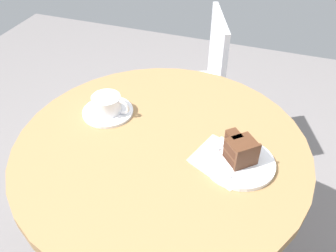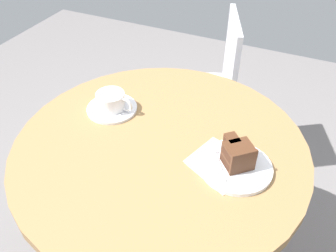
{
  "view_description": "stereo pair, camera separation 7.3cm",
  "coord_description": "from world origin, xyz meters",
  "px_view_note": "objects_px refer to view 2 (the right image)",
  "views": [
    {
      "loc": [
        0.27,
        -0.72,
        1.45
      ],
      "look_at": [
        0.01,
        0.04,
        0.79
      ],
      "focal_mm": 38.0,
      "sensor_mm": 36.0,
      "label": 1
    },
    {
      "loc": [
        0.34,
        -0.69,
        1.45
      ],
      "look_at": [
        0.01,
        0.04,
        0.79
      ],
      "focal_mm": 38.0,
      "sensor_mm": 36.0,
      "label": 2
    }
  ],
  "objects_px": {
    "cake_plate": "(236,167)",
    "cake_slice": "(237,154)",
    "cafe_chair": "(209,83)",
    "fork": "(216,158)",
    "saucer": "(112,108)",
    "coffee_cup": "(111,101)",
    "teaspoon": "(102,113)",
    "napkin": "(220,163)"
  },
  "relations": [
    {
      "from": "saucer",
      "to": "teaspoon",
      "type": "bearing_deg",
      "value": -106.92
    },
    {
      "from": "cafe_chair",
      "to": "fork",
      "type": "bearing_deg",
      "value": -2.17
    },
    {
      "from": "teaspoon",
      "to": "cake_slice",
      "type": "relative_size",
      "value": 0.95
    },
    {
      "from": "cake_slice",
      "to": "cafe_chair",
      "type": "xyz_separation_m",
      "value": [
        -0.32,
        0.75,
        -0.3
      ]
    },
    {
      "from": "saucer",
      "to": "cake_slice",
      "type": "distance_m",
      "value": 0.45
    },
    {
      "from": "cake_plate",
      "to": "coffee_cup",
      "type": "bearing_deg",
      "value": 168.8
    },
    {
      "from": "cake_plate",
      "to": "cake_slice",
      "type": "bearing_deg",
      "value": 114.17
    },
    {
      "from": "teaspoon",
      "to": "cake_slice",
      "type": "xyz_separation_m",
      "value": [
        0.45,
        -0.04,
        0.03
      ]
    },
    {
      "from": "cake_plate",
      "to": "napkin",
      "type": "bearing_deg",
      "value": -179.57
    },
    {
      "from": "napkin",
      "to": "cafe_chair",
      "type": "distance_m",
      "value": 0.85
    },
    {
      "from": "cake_plate",
      "to": "napkin",
      "type": "relative_size",
      "value": 0.96
    },
    {
      "from": "coffee_cup",
      "to": "teaspoon",
      "type": "xyz_separation_m",
      "value": [
        -0.02,
        -0.04,
        -0.03
      ]
    },
    {
      "from": "cake_plate",
      "to": "cafe_chair",
      "type": "height_order",
      "value": "cafe_chair"
    },
    {
      "from": "cake_plate",
      "to": "cake_slice",
      "type": "xyz_separation_m",
      "value": [
        -0.0,
        0.01,
        0.04
      ]
    },
    {
      "from": "coffee_cup",
      "to": "fork",
      "type": "height_order",
      "value": "coffee_cup"
    },
    {
      "from": "saucer",
      "to": "cake_slice",
      "type": "xyz_separation_m",
      "value": [
        0.44,
        -0.08,
        0.04
      ]
    },
    {
      "from": "cake_slice",
      "to": "napkin",
      "type": "bearing_deg",
      "value": -167.2
    },
    {
      "from": "saucer",
      "to": "coffee_cup",
      "type": "height_order",
      "value": "coffee_cup"
    },
    {
      "from": "teaspoon",
      "to": "fork",
      "type": "height_order",
      "value": "fork"
    },
    {
      "from": "coffee_cup",
      "to": "cake_slice",
      "type": "bearing_deg",
      "value": -10.19
    },
    {
      "from": "cafe_chair",
      "to": "cake_slice",
      "type": "bearing_deg",
      "value": 1.49
    },
    {
      "from": "cake_plate",
      "to": "cafe_chair",
      "type": "bearing_deg",
      "value": 112.97
    },
    {
      "from": "teaspoon",
      "to": "fork",
      "type": "bearing_deg",
      "value": 159.48
    },
    {
      "from": "cake_slice",
      "to": "cake_plate",
      "type": "bearing_deg",
      "value": -65.83
    },
    {
      "from": "teaspoon",
      "to": "fork",
      "type": "xyz_separation_m",
      "value": [
        0.4,
        -0.05,
        0.0
      ]
    },
    {
      "from": "saucer",
      "to": "coffee_cup",
      "type": "bearing_deg",
      "value": -42.89
    },
    {
      "from": "cafe_chair",
      "to": "cake_plate",
      "type": "bearing_deg",
      "value": 1.51
    },
    {
      "from": "teaspoon",
      "to": "cake_slice",
      "type": "distance_m",
      "value": 0.46
    },
    {
      "from": "saucer",
      "to": "cake_plate",
      "type": "relative_size",
      "value": 0.84
    },
    {
      "from": "coffee_cup",
      "to": "fork",
      "type": "relative_size",
      "value": 0.99
    },
    {
      "from": "cake_slice",
      "to": "napkin",
      "type": "relative_size",
      "value": 0.52
    },
    {
      "from": "saucer",
      "to": "cafe_chair",
      "type": "distance_m",
      "value": 0.73
    },
    {
      "from": "cake_slice",
      "to": "fork",
      "type": "relative_size",
      "value": 0.84
    },
    {
      "from": "napkin",
      "to": "fork",
      "type": "bearing_deg",
      "value": 163.64
    },
    {
      "from": "fork",
      "to": "napkin",
      "type": "distance_m",
      "value": 0.02
    },
    {
      "from": "cafe_chair",
      "to": "saucer",
      "type": "bearing_deg",
      "value": -31.72
    },
    {
      "from": "teaspoon",
      "to": "cake_slice",
      "type": "height_order",
      "value": "cake_slice"
    },
    {
      "from": "saucer",
      "to": "napkin",
      "type": "bearing_deg",
      "value": -12.72
    },
    {
      "from": "cake_plate",
      "to": "fork",
      "type": "distance_m",
      "value": 0.06
    },
    {
      "from": "coffee_cup",
      "to": "teaspoon",
      "type": "relative_size",
      "value": 1.24
    },
    {
      "from": "cake_plate",
      "to": "cake_slice",
      "type": "relative_size",
      "value": 1.85
    },
    {
      "from": "saucer",
      "to": "cafe_chair",
      "type": "bearing_deg",
      "value": 79.75
    }
  ]
}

